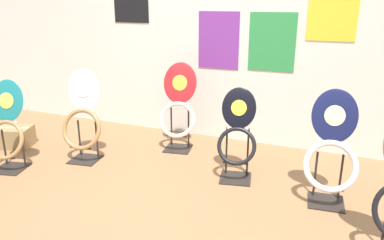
{
  "coord_description": "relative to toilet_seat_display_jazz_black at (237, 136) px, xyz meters",
  "views": [
    {
      "loc": [
        1.29,
        -1.91,
        1.58
      ],
      "look_at": [
        0.08,
        1.02,
        0.55
      ],
      "focal_mm": 35.0,
      "sensor_mm": 36.0,
      "label": 1
    }
  ],
  "objects": [
    {
      "name": "toilet_seat_display_white_plain",
      "position": [
        -1.54,
        -0.2,
        0.01
      ],
      "size": [
        0.45,
        0.33,
        0.93
      ],
      "color": "black",
      "rests_on": "ground_plane"
    },
    {
      "name": "toilet_seat_display_jazz_black",
      "position": [
        0.0,
        0.0,
        0.0
      ],
      "size": [
        0.39,
        0.39,
        0.82
      ],
      "color": "black",
      "rests_on": "ground_plane"
    },
    {
      "name": "wall_back",
      "position": [
        -0.46,
        0.97,
        0.89
      ],
      "size": [
        8.0,
        0.07,
        2.6
      ],
      "color": "silver",
      "rests_on": "ground_plane"
    },
    {
      "name": "toilet_seat_display_teal_sax",
      "position": [
        -2.08,
        -0.65,
        -0.01
      ],
      "size": [
        0.42,
        0.38,
        0.86
      ],
      "color": "black",
      "rests_on": "ground_plane"
    },
    {
      "name": "ground_plane",
      "position": [
        -0.47,
        -1.15,
        -0.41
      ],
      "size": [
        14.0,
        14.0,
        0.0
      ],
      "primitive_type": "plane",
      "color": "#8E6642"
    },
    {
      "name": "toilet_seat_display_crimson_swirl",
      "position": [
        -0.78,
        0.45,
        0.04
      ],
      "size": [
        0.43,
        0.38,
        0.94
      ],
      "color": "black",
      "rests_on": "ground_plane"
    },
    {
      "name": "storage_box",
      "position": [
        -2.54,
        -0.21,
        -0.3
      ],
      "size": [
        0.5,
        0.4,
        0.22
      ],
      "color": "#93754C",
      "rests_on": "ground_plane"
    },
    {
      "name": "toilet_seat_display_navy_moon",
      "position": [
        0.8,
        -0.14,
        0.01
      ],
      "size": [
        0.44,
        0.39,
        0.91
      ],
      "color": "black",
      "rests_on": "ground_plane"
    }
  ]
}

